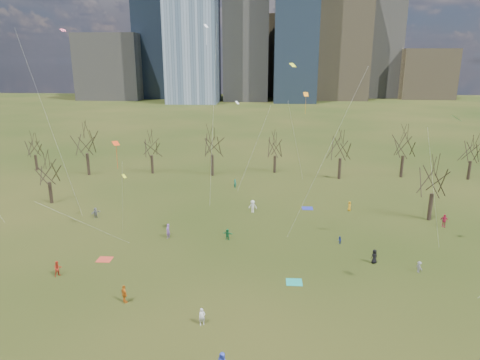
# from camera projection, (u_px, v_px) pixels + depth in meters

# --- Properties ---
(ground) EXTENTS (500.00, 500.00, 0.00)m
(ground) POSITION_uv_depth(u_px,v_px,m) (233.00, 277.00, 43.70)
(ground) COLOR black
(ground) RESTS_ON ground
(downtown_skyline) EXTENTS (212.50, 78.00, 118.00)m
(downtown_skyline) POSITION_uv_depth(u_px,v_px,m) (257.00, 28.00, 235.89)
(downtown_skyline) COLOR slate
(downtown_skyline) RESTS_ON ground
(bare_tree_row) EXTENTS (113.04, 29.80, 9.50)m
(bare_tree_row) POSITION_uv_depth(u_px,v_px,m) (248.00, 148.00, 77.85)
(bare_tree_row) COLOR black
(bare_tree_row) RESTS_ON ground
(blanket_teal) EXTENTS (1.60, 1.50, 0.03)m
(blanket_teal) POSITION_uv_depth(u_px,v_px,m) (294.00, 282.00, 42.72)
(blanket_teal) COLOR teal
(blanket_teal) RESTS_ON ground
(blanket_navy) EXTENTS (1.60, 1.50, 0.03)m
(blanket_navy) POSITION_uv_depth(u_px,v_px,m) (307.00, 208.00, 64.13)
(blanket_navy) COLOR #222BA2
(blanket_navy) RESTS_ON ground
(blanket_crimson) EXTENTS (1.60, 1.50, 0.03)m
(blanket_crimson) POSITION_uv_depth(u_px,v_px,m) (105.00, 259.00, 47.59)
(blanket_crimson) COLOR red
(blanket_crimson) RESTS_ON ground
(person_1) EXTENTS (0.65, 0.55, 1.51)m
(person_1) POSITION_uv_depth(u_px,v_px,m) (202.00, 317.00, 35.67)
(person_1) COLOR silver
(person_1) RESTS_ON ground
(person_2) EXTENTS (1.01, 1.02, 1.66)m
(person_2) POSITION_uv_depth(u_px,v_px,m) (58.00, 269.00, 43.75)
(person_2) COLOR #B52D19
(person_2) RESTS_ON ground
(person_3) EXTENTS (0.74, 0.92, 1.24)m
(person_3) POSITION_uv_depth(u_px,v_px,m) (419.00, 267.00, 44.56)
(person_3) COLOR slate
(person_3) RESTS_ON ground
(person_4) EXTENTS (1.00, 1.04, 1.74)m
(person_4) POSITION_uv_depth(u_px,v_px,m) (124.00, 294.00, 38.89)
(person_4) COLOR orange
(person_4) RESTS_ON ground
(person_5) EXTENTS (1.36, 0.67, 1.41)m
(person_5) POSITION_uv_depth(u_px,v_px,m) (227.00, 234.00, 52.76)
(person_5) COLOR #186D39
(person_5) RESTS_ON ground
(person_6) EXTENTS (0.92, 0.79, 1.60)m
(person_6) POSITION_uv_depth(u_px,v_px,m) (374.00, 256.00, 46.54)
(person_6) COLOR black
(person_6) RESTS_ON ground
(person_7) EXTENTS (0.63, 0.79, 1.87)m
(person_7) POSITION_uv_depth(u_px,v_px,m) (168.00, 231.00, 53.19)
(person_7) COLOR #8053A7
(person_7) RESTS_ON ground
(person_8) EXTENTS (0.45, 0.53, 0.97)m
(person_8) POSITION_uv_depth(u_px,v_px,m) (340.00, 240.00, 51.54)
(person_8) COLOR #233699
(person_8) RESTS_ON ground
(person_9) EXTENTS (1.23, 0.76, 1.85)m
(person_9) POSITION_uv_depth(u_px,v_px,m) (253.00, 206.00, 62.23)
(person_9) COLOR silver
(person_9) RESTS_ON ground
(person_10) EXTENTS (1.10, 0.64, 1.76)m
(person_10) POSITION_uv_depth(u_px,v_px,m) (444.00, 221.00, 56.73)
(person_10) COLOR #AE183E
(person_10) RESTS_ON ground
(person_11) EXTENTS (1.22, 1.38, 1.52)m
(person_11) POSITION_uv_depth(u_px,v_px,m) (96.00, 213.00, 60.04)
(person_11) COLOR slate
(person_11) RESTS_ON ground
(person_12) EXTENTS (0.59, 0.78, 1.44)m
(person_12) POSITION_uv_depth(u_px,v_px,m) (349.00, 206.00, 62.93)
(person_12) COLOR orange
(person_12) RESTS_ON ground
(person_13) EXTENTS (0.64, 0.71, 1.62)m
(person_13) POSITION_uv_depth(u_px,v_px,m) (235.00, 184.00, 74.18)
(person_13) COLOR #176A55
(person_13) RESTS_ON ground
(kites_airborne) EXTENTS (71.91, 43.51, 24.49)m
(kites_airborne) POSITION_uv_depth(u_px,v_px,m) (275.00, 141.00, 51.89)
(kites_airborne) COLOR #F64514
(kites_airborne) RESTS_ON ground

